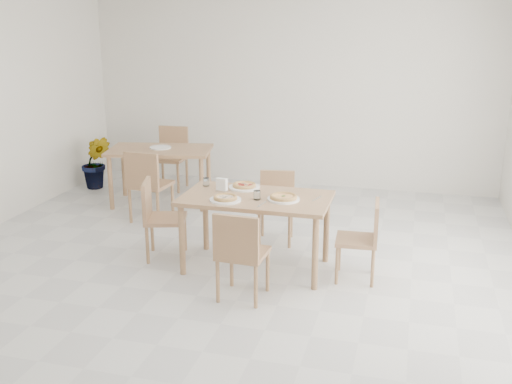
% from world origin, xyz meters
% --- Properties ---
extents(main_table, '(1.44, 0.82, 0.75)m').
position_xyz_m(main_table, '(0.35, 0.32, 0.66)').
color(main_table, '#A57C54').
rests_on(main_table, ground).
extents(chair_south, '(0.43, 0.43, 0.83)m').
position_xyz_m(chair_south, '(0.41, -0.41, 0.48)').
color(chair_south, '#A27351').
rests_on(chair_south, ground).
extents(chair_north, '(0.44, 0.44, 0.78)m').
position_xyz_m(chair_north, '(0.37, 1.14, 0.45)').
color(chair_north, '#A27351').
rests_on(chair_north, ground).
extents(chair_west, '(0.51, 0.51, 0.83)m').
position_xyz_m(chair_west, '(-0.70, 0.32, 0.48)').
color(chair_west, '#A27351').
rests_on(chair_west, ground).
extents(chair_east, '(0.41, 0.41, 0.78)m').
position_xyz_m(chair_east, '(1.42, 0.32, 0.45)').
color(chair_east, '#A27351').
rests_on(chair_east, ground).
extents(plate_margherita, '(0.31, 0.31, 0.02)m').
position_xyz_m(plate_margherita, '(0.64, 0.27, 0.76)').
color(plate_margherita, white).
rests_on(plate_margherita, main_table).
extents(plate_mushroom, '(0.30, 0.30, 0.02)m').
position_xyz_m(plate_mushroom, '(0.11, 0.10, 0.76)').
color(plate_mushroom, white).
rests_on(plate_mushroom, main_table).
extents(plate_pepperoni, '(0.32, 0.32, 0.02)m').
position_xyz_m(plate_pepperoni, '(0.16, 0.57, 0.76)').
color(plate_pepperoni, white).
rests_on(plate_pepperoni, main_table).
extents(pizza_margherita, '(0.30, 0.30, 0.03)m').
position_xyz_m(pizza_margherita, '(0.64, 0.27, 0.78)').
color(pizza_margherita, tan).
rests_on(pizza_margherita, plate_margherita).
extents(pizza_mushroom, '(0.29, 0.29, 0.03)m').
position_xyz_m(pizza_mushroom, '(0.11, 0.10, 0.78)').
color(pizza_mushroom, tan).
rests_on(pizza_mushroom, plate_mushroom).
extents(pizza_pepperoni, '(0.31, 0.31, 0.03)m').
position_xyz_m(pizza_pepperoni, '(0.16, 0.57, 0.78)').
color(pizza_pepperoni, tan).
rests_on(pizza_pepperoni, plate_pepperoni).
extents(tumbler_a, '(0.07, 0.07, 0.09)m').
position_xyz_m(tumbler_a, '(0.39, 0.22, 0.79)').
color(tumbler_a, white).
rests_on(tumbler_a, main_table).
extents(tumbler_b, '(0.06, 0.06, 0.09)m').
position_xyz_m(tumbler_b, '(-0.24, 0.54, 0.79)').
color(tumbler_b, white).
rests_on(tumbler_b, main_table).
extents(napkin_holder, '(0.13, 0.08, 0.14)m').
position_xyz_m(napkin_holder, '(-0.02, 0.39, 0.81)').
color(napkin_holder, silver).
rests_on(napkin_holder, main_table).
extents(fork_a, '(0.07, 0.19, 0.01)m').
position_xyz_m(fork_a, '(0.94, 0.39, 0.75)').
color(fork_a, silver).
rests_on(fork_a, main_table).
extents(fork_b, '(0.05, 0.18, 0.01)m').
position_xyz_m(fork_b, '(0.48, 0.07, 0.75)').
color(fork_b, silver).
rests_on(fork_b, main_table).
extents(second_table, '(1.46, 1.01, 0.75)m').
position_xyz_m(second_table, '(-1.44, 2.07, 0.65)').
color(second_table, '#A27351').
rests_on(second_table, ground).
extents(chair_back_s, '(0.48, 0.48, 0.90)m').
position_xyz_m(chair_back_s, '(-1.28, 1.32, 0.52)').
color(chair_back_s, '#A27351').
rests_on(chair_back_s, ground).
extents(chair_back_n, '(0.46, 0.46, 0.89)m').
position_xyz_m(chair_back_n, '(-1.60, 2.84, 0.52)').
color(chair_back_n, '#A27351').
rests_on(chair_back_n, ground).
extents(plate_empty, '(0.28, 0.28, 0.02)m').
position_xyz_m(plate_empty, '(-1.45, 2.11, 0.76)').
color(plate_empty, white).
rests_on(plate_empty, second_table).
extents(potted_plant, '(0.52, 0.47, 0.77)m').
position_xyz_m(potted_plant, '(-2.65, 2.51, 0.39)').
color(potted_plant, '#24601D').
rests_on(potted_plant, ground).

